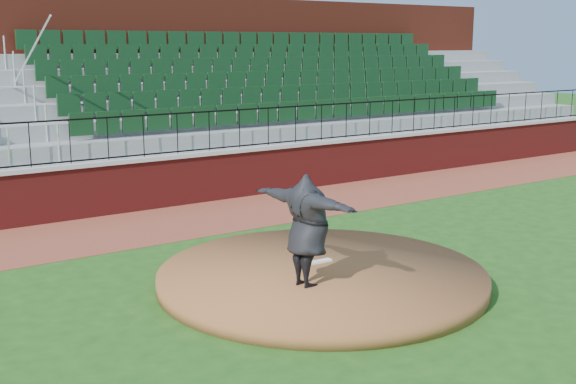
# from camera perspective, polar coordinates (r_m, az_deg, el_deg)

# --- Properties ---
(ground) EXTENTS (90.00, 90.00, 0.00)m
(ground) POSITION_cam_1_polar(r_m,az_deg,el_deg) (12.63, 3.89, -6.92)
(ground) COLOR #1D4A15
(ground) RESTS_ON ground
(warning_track) EXTENTS (34.00, 3.20, 0.01)m
(warning_track) POSITION_cam_1_polar(r_m,az_deg,el_deg) (17.02, -7.47, -2.10)
(warning_track) COLOR brown
(warning_track) RESTS_ON ground
(field_wall) EXTENTS (34.00, 0.35, 1.20)m
(field_wall) POSITION_cam_1_polar(r_m,az_deg,el_deg) (18.31, -9.81, 0.70)
(field_wall) COLOR maroon
(field_wall) RESTS_ON ground
(wall_cap) EXTENTS (34.00, 0.45, 0.10)m
(wall_cap) POSITION_cam_1_polar(r_m,az_deg,el_deg) (18.20, -9.88, 2.71)
(wall_cap) COLOR #B7B7B7
(wall_cap) RESTS_ON field_wall
(wall_railing) EXTENTS (34.00, 0.05, 1.00)m
(wall_railing) POSITION_cam_1_polar(r_m,az_deg,el_deg) (18.12, -9.94, 4.43)
(wall_railing) COLOR black
(wall_railing) RESTS_ON wall_cap
(seating_stands) EXTENTS (34.00, 5.10, 4.60)m
(seating_stands) POSITION_cam_1_polar(r_m,az_deg,el_deg) (20.57, -13.19, 6.53)
(seating_stands) COLOR gray
(seating_stands) RESTS_ON ground
(concourse_wall) EXTENTS (34.00, 0.50, 5.50)m
(concourse_wall) POSITION_cam_1_polar(r_m,az_deg,el_deg) (23.16, -15.82, 8.05)
(concourse_wall) COLOR maroon
(concourse_wall) RESTS_ON ground
(pitchers_mound) EXTENTS (5.54, 5.54, 0.25)m
(pitchers_mound) POSITION_cam_1_polar(r_m,az_deg,el_deg) (12.39, 2.66, -6.66)
(pitchers_mound) COLOR brown
(pitchers_mound) RESTS_ON ground
(pitching_rubber) EXTENTS (0.52, 0.15, 0.03)m
(pitching_rubber) POSITION_cam_1_polar(r_m,az_deg,el_deg) (12.74, 2.38, -5.48)
(pitching_rubber) COLOR white
(pitching_rubber) RESTS_ON pitchers_mound
(pitcher) EXTENTS (0.86, 2.26, 1.79)m
(pitcher) POSITION_cam_1_polar(r_m,az_deg,el_deg) (11.33, 1.51, -3.02)
(pitcher) COLOR black
(pitcher) RESTS_ON pitchers_mound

